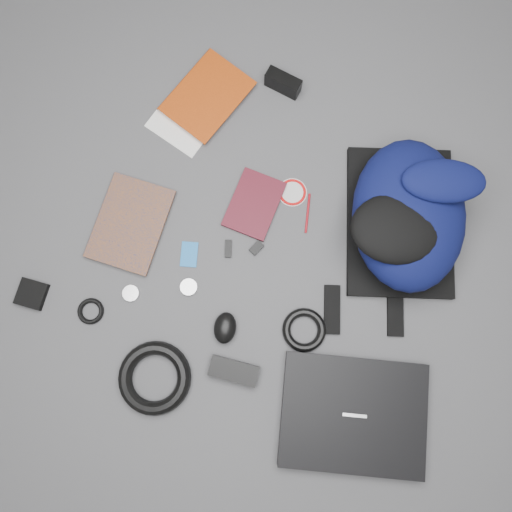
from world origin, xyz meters
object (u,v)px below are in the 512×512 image
at_px(pouch, 32,294).
at_px(comic_book, 99,214).
at_px(textbook_red, 183,79).
at_px(dvd_case, 254,204).
at_px(laptop, 353,414).
at_px(power_brick, 234,371).
at_px(compact_camera, 283,83).
at_px(mouse, 225,328).
at_px(backpack, 408,215).

bearing_deg(pouch, comic_book, 75.77).
xyz_separation_m(textbook_red, dvd_case, (0.37, -0.29, -0.01)).
relative_size(laptop, dvd_case, 2.08).
xyz_separation_m(dvd_case, power_brick, (0.15, -0.48, 0.01)).
xyz_separation_m(comic_book, pouch, (-0.08, -0.30, -0.00)).
xyz_separation_m(laptop, textbook_red, (-0.88, 0.74, -0.01)).
bearing_deg(dvd_case, laptop, -43.49).
relative_size(comic_book, pouch, 3.39).
xyz_separation_m(compact_camera, mouse, (0.14, -0.77, -0.01)).
bearing_deg(backpack, laptop, -103.89).
bearing_deg(power_brick, compact_camera, 95.03).
bearing_deg(mouse, compact_camera, 84.50).
height_order(laptop, mouse, mouse).
distance_m(laptop, dvd_case, 0.68).
bearing_deg(backpack, pouch, -166.86).
height_order(compact_camera, pouch, compact_camera).
bearing_deg(backpack, mouse, -146.86).
relative_size(textbook_red, dvd_case, 1.34).
bearing_deg(power_brick, pouch, 174.31).
xyz_separation_m(dvd_case, pouch, (-0.50, -0.52, 0.00)).
relative_size(textbook_red, compact_camera, 2.32).
xyz_separation_m(textbook_red, mouse, (0.45, -0.67, 0.01)).
bearing_deg(power_brick, laptop, -4.89).
bearing_deg(textbook_red, dvd_case, -22.97).
bearing_deg(pouch, laptop, 3.56).
relative_size(backpack, comic_book, 1.81).
relative_size(laptop, comic_book, 1.47).
height_order(comic_book, mouse, mouse).
bearing_deg(laptop, dvd_case, 119.91).
xyz_separation_m(comic_book, compact_camera, (0.35, 0.61, 0.02)).
bearing_deg(textbook_red, compact_camera, 33.95).
height_order(textbook_red, power_brick, power_brick).
relative_size(backpack, textbook_red, 1.90).
xyz_separation_m(dvd_case, mouse, (0.07, -0.38, 0.02)).
bearing_deg(dvd_case, mouse, -80.68).
xyz_separation_m(backpack, comic_book, (-0.85, -0.34, -0.09)).
relative_size(backpack, dvd_case, 2.55).
height_order(laptop, power_brick, laptop).
bearing_deg(pouch, power_brick, 3.27).
bearing_deg(textbook_red, comic_book, -80.87).
bearing_deg(dvd_case, compact_camera, 98.73).
relative_size(textbook_red, power_brick, 1.86).
bearing_deg(backpack, dvd_case, 174.55).
height_order(comic_book, compact_camera, compact_camera).
relative_size(laptop, textbook_red, 1.55).
xyz_separation_m(backpack, dvd_case, (-0.43, -0.12, -0.10)).
height_order(textbook_red, mouse, mouse).
distance_m(compact_camera, mouse, 0.79).
height_order(compact_camera, mouse, compact_camera).
bearing_deg(laptop, mouse, 151.85).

